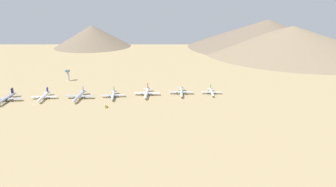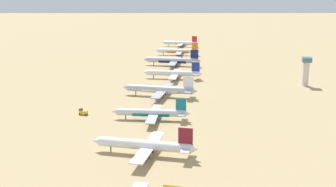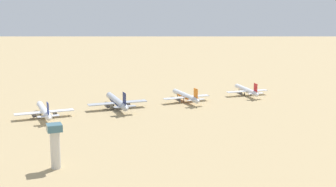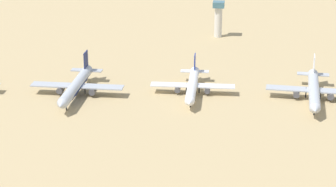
# 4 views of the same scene
# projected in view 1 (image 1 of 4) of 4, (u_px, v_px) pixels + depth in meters

# --- Properties ---
(ground_plane) EXTENTS (2701.74, 2701.74, 0.00)m
(ground_plane) POSITION_uv_depth(u_px,v_px,m) (79.00, 99.00, 437.10)
(ground_plane) COLOR tan
(parked_jet_2) EXTENTS (55.49, 44.93, 16.05)m
(parked_jet_2) POSITION_uv_depth(u_px,v_px,m) (6.00, 98.00, 423.12)
(parked_jet_2) COLOR #B2B7C1
(parked_jet_2) RESTS_ON ground
(parked_jet_3) EXTENTS (50.39, 40.86, 14.55)m
(parked_jet_3) POSITION_uv_depth(u_px,v_px,m) (44.00, 96.00, 433.65)
(parked_jet_3) COLOR white
(parked_jet_3) RESTS_ON ground
(parked_jet_4) EXTENTS (55.29, 44.93, 15.94)m
(parked_jet_4) POSITION_uv_depth(u_px,v_px,m) (79.00, 96.00, 434.75)
(parked_jet_4) COLOR #B2B7C1
(parked_jet_4) RESTS_ON ground
(parked_jet_5) EXTENTS (48.01, 39.03, 13.84)m
(parked_jet_5) POSITION_uv_depth(u_px,v_px,m) (113.00, 95.00, 441.09)
(parked_jet_5) COLOR silver
(parked_jet_5) RESTS_ON ground
(parked_jet_6) EXTENTS (53.90, 43.80, 15.54)m
(parked_jet_6) POSITION_uv_depth(u_px,v_px,m) (147.00, 93.00, 450.36)
(parked_jet_6) COLOR white
(parked_jet_6) RESTS_ON ground
(parked_jet_7) EXTENTS (50.66, 41.19, 14.60)m
(parked_jet_7) POSITION_uv_depth(u_px,v_px,m) (181.00, 92.00, 456.24)
(parked_jet_7) COLOR silver
(parked_jet_7) RESTS_ON ground
(parked_jet_8) EXTENTS (42.67, 34.68, 12.30)m
(parked_jet_8) POSITION_uv_depth(u_px,v_px,m) (212.00, 92.00, 457.58)
(parked_jet_8) COLOR silver
(parked_jet_8) RESTS_ON ground
(service_truck) EXTENTS (5.58, 3.70, 3.90)m
(service_truck) POSITION_uv_depth(u_px,v_px,m) (106.00, 106.00, 399.59)
(service_truck) COLOR yellow
(service_truck) RESTS_ON ground
(control_tower) EXTENTS (7.20, 7.20, 22.64)m
(control_tower) POSITION_uv_depth(u_px,v_px,m) (68.00, 75.00, 531.07)
(control_tower) COLOR beige
(control_tower) RESTS_ON ground
(desert_hill_0) EXTENTS (266.49, 266.49, 73.83)m
(desert_hill_0) POSITION_uv_depth(u_px,v_px,m) (93.00, 36.00, 942.13)
(desert_hill_0) COLOR #7A6854
(desert_hill_0) RESTS_ON ground
(desert_hill_1) EXTENTS (543.82, 543.82, 94.25)m
(desert_hill_1) POSITION_uv_depth(u_px,v_px,m) (267.00, 33.00, 923.67)
(desert_hill_1) COLOR #7A6854
(desert_hill_1) RESTS_ON ground
(desert_hill_2) EXTENTS (536.13, 536.13, 82.17)m
(desert_hill_2) POSITION_uv_depth(u_px,v_px,m) (292.00, 40.00, 817.25)
(desert_hill_2) COLOR #8C775B
(desert_hill_2) RESTS_ON ground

